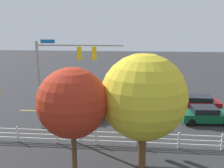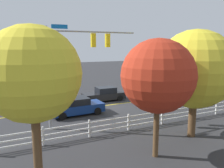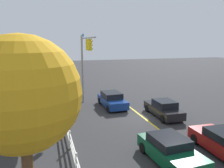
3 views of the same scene
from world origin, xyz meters
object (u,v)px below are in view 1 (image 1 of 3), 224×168
car_0 (206,115)px  car_3 (80,111)px  car_2 (197,103)px  car_1 (126,101)px  tree_3 (72,103)px  tree_1 (143,97)px

car_0 → car_3: car_3 is taller
car_0 → car_2: bearing=85.8°
car_1 → tree_3: bearing=79.8°
car_1 → car_2: car_1 is taller
tree_3 → car_1: bearing=-101.0°
car_3 → tree_1: size_ratio=0.66×
car_3 → tree_3: size_ratio=0.73×
car_0 → car_3: 11.17m
tree_1 → car_1: bearing=-83.3°
car_3 → tree_3: tree_3 is taller
car_0 → tree_1: (5.74, 7.76, 3.68)m
tree_1 → tree_3: tree_1 is taller
car_1 → tree_3: size_ratio=0.73×
car_0 → car_2: size_ratio=0.97×
car_0 → car_3: (11.17, 0.01, 0.03)m
car_0 → tree_1: bearing=-129.9°
car_2 → tree_1: bearing=64.5°
tree_3 → tree_1: bearing=-161.7°
car_1 → car_2: size_ratio=0.99×
car_1 → tree_1: tree_1 is taller
car_3 → car_0: bearing=-2.0°
car_1 → car_0: bearing=154.5°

